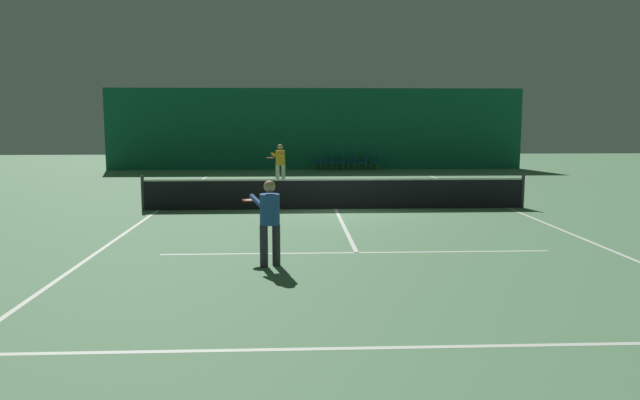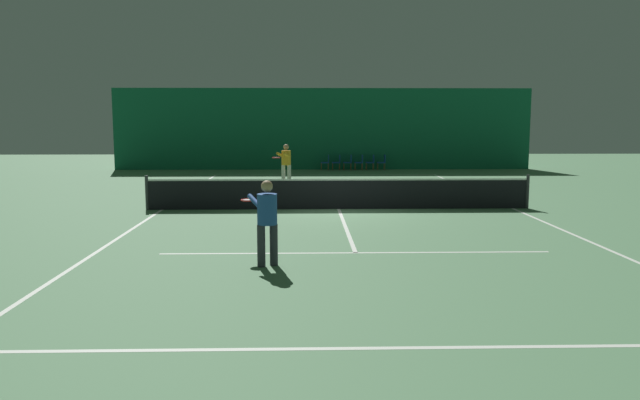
# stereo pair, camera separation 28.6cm
# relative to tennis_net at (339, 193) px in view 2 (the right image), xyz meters

# --- Properties ---
(ground_plane) EXTENTS (60.00, 60.00, 0.00)m
(ground_plane) POSITION_rel_tennis_net_xyz_m (0.00, 0.00, -0.51)
(ground_plane) COLOR #56845B
(backdrop_curtain) EXTENTS (23.00, 0.12, 4.46)m
(backdrop_curtain) POSITION_rel_tennis_net_xyz_m (0.00, 15.28, 1.72)
(backdrop_curtain) COLOR #146042
(backdrop_curtain) RESTS_ON ground
(court_line_baseline_far) EXTENTS (11.00, 0.10, 0.00)m
(court_line_baseline_far) POSITION_rel_tennis_net_xyz_m (0.00, 11.90, -0.51)
(court_line_baseline_far) COLOR silver
(court_line_baseline_far) RESTS_ON ground
(court_line_baseline_near) EXTENTS (11.00, 0.10, 0.00)m
(court_line_baseline_near) POSITION_rel_tennis_net_xyz_m (0.00, -11.90, -0.51)
(court_line_baseline_near) COLOR silver
(court_line_baseline_near) RESTS_ON ground
(court_line_service_far) EXTENTS (8.25, 0.10, 0.00)m
(court_line_service_far) POSITION_rel_tennis_net_xyz_m (0.00, 6.40, -0.51)
(court_line_service_far) COLOR silver
(court_line_service_far) RESTS_ON ground
(court_line_service_near) EXTENTS (8.25, 0.10, 0.00)m
(court_line_service_near) POSITION_rel_tennis_net_xyz_m (0.00, -6.40, -0.51)
(court_line_service_near) COLOR silver
(court_line_service_near) RESTS_ON ground
(court_line_sideline_left) EXTENTS (0.10, 23.80, 0.00)m
(court_line_sideline_left) POSITION_rel_tennis_net_xyz_m (-5.50, 0.00, -0.51)
(court_line_sideline_left) COLOR silver
(court_line_sideline_left) RESTS_ON ground
(court_line_sideline_right) EXTENTS (0.10, 23.80, 0.00)m
(court_line_sideline_right) POSITION_rel_tennis_net_xyz_m (5.50, 0.00, -0.51)
(court_line_sideline_right) COLOR silver
(court_line_sideline_right) RESTS_ON ground
(court_line_centre) EXTENTS (0.10, 12.80, 0.00)m
(court_line_centre) POSITION_rel_tennis_net_xyz_m (0.00, 0.00, -0.51)
(court_line_centre) COLOR silver
(court_line_centre) RESTS_ON ground
(tennis_net) EXTENTS (12.00, 0.10, 1.07)m
(tennis_net) POSITION_rel_tennis_net_xyz_m (0.00, 0.00, 0.00)
(tennis_net) COLOR black
(tennis_net) RESTS_ON ground
(player_near) EXTENTS (0.90, 1.37, 1.66)m
(player_near) POSITION_rel_tennis_net_xyz_m (-1.81, -7.48, 0.45)
(player_near) COLOR #2D2D38
(player_near) RESTS_ON ground
(player_far) EXTENTS (0.86, 1.41, 1.73)m
(player_far) POSITION_rel_tennis_net_xyz_m (-1.85, 7.24, 0.50)
(player_far) COLOR beige
(player_far) RESTS_ON ground
(courtside_chair_0) EXTENTS (0.44, 0.44, 0.84)m
(courtside_chair_0) POSITION_rel_tennis_net_xyz_m (0.14, 14.73, -0.03)
(courtside_chair_0) COLOR brown
(courtside_chair_0) RESTS_ON ground
(courtside_chair_1) EXTENTS (0.44, 0.44, 0.84)m
(courtside_chair_1) POSITION_rel_tennis_net_xyz_m (0.76, 14.73, -0.03)
(courtside_chair_1) COLOR brown
(courtside_chair_1) RESTS_ON ground
(courtside_chair_2) EXTENTS (0.44, 0.44, 0.84)m
(courtside_chair_2) POSITION_rel_tennis_net_xyz_m (1.38, 14.73, -0.03)
(courtside_chair_2) COLOR brown
(courtside_chair_2) RESTS_ON ground
(courtside_chair_3) EXTENTS (0.44, 0.44, 0.84)m
(courtside_chair_3) POSITION_rel_tennis_net_xyz_m (1.99, 14.73, -0.03)
(courtside_chair_3) COLOR brown
(courtside_chair_3) RESTS_ON ground
(courtside_chair_4) EXTENTS (0.44, 0.44, 0.84)m
(courtside_chair_4) POSITION_rel_tennis_net_xyz_m (2.61, 14.73, -0.03)
(courtside_chair_4) COLOR brown
(courtside_chair_4) RESTS_ON ground
(courtside_chair_5) EXTENTS (0.44, 0.44, 0.84)m
(courtside_chair_5) POSITION_rel_tennis_net_xyz_m (3.23, 14.73, -0.03)
(courtside_chair_5) COLOR brown
(courtside_chair_5) RESTS_ON ground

